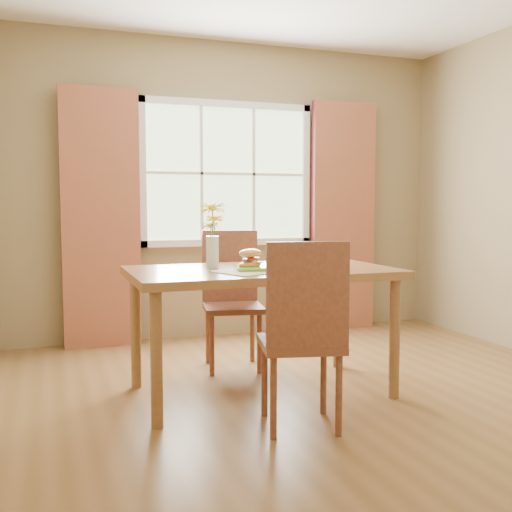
{
  "coord_description": "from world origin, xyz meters",
  "views": [
    {
      "loc": [
        -1.61,
        -3.45,
        1.22
      ],
      "look_at": [
        -0.36,
        0.07,
        0.9
      ],
      "focal_mm": 42.0,
      "sensor_mm": 36.0,
      "label": 1
    }
  ],
  "objects_px": {
    "chair_near": "(304,328)",
    "flower_vase": "(212,229)",
    "chair_far": "(231,292)",
    "water_glass": "(306,261)",
    "dining_table": "(261,281)",
    "croissant_sandwich": "(250,259)"
  },
  "relations": [
    {
      "from": "chair_near",
      "to": "flower_vase",
      "type": "height_order",
      "value": "flower_vase"
    },
    {
      "from": "chair_far",
      "to": "water_glass",
      "type": "xyz_separation_m",
      "value": [
        0.24,
        -0.84,
        0.3
      ]
    },
    {
      "from": "chair_near",
      "to": "chair_far",
      "type": "bearing_deg",
      "value": 101.15
    },
    {
      "from": "dining_table",
      "to": "chair_far",
      "type": "relative_size",
      "value": 1.63
    },
    {
      "from": "dining_table",
      "to": "water_glass",
      "type": "bearing_deg",
      "value": -26.75
    },
    {
      "from": "dining_table",
      "to": "chair_near",
      "type": "relative_size",
      "value": 1.61
    },
    {
      "from": "chair_far",
      "to": "flower_vase",
      "type": "bearing_deg",
      "value": -108.01
    },
    {
      "from": "water_glass",
      "to": "flower_vase",
      "type": "relative_size",
      "value": 0.26
    },
    {
      "from": "dining_table",
      "to": "flower_vase",
      "type": "xyz_separation_m",
      "value": [
        -0.28,
        0.16,
        0.34
      ]
    },
    {
      "from": "croissant_sandwich",
      "to": "water_glass",
      "type": "distance_m",
      "value": 0.37
    },
    {
      "from": "dining_table",
      "to": "flower_vase",
      "type": "height_order",
      "value": "flower_vase"
    },
    {
      "from": "chair_far",
      "to": "flower_vase",
      "type": "height_order",
      "value": "flower_vase"
    },
    {
      "from": "chair_near",
      "to": "water_glass",
      "type": "height_order",
      "value": "chair_near"
    },
    {
      "from": "chair_near",
      "to": "chair_far",
      "type": "height_order",
      "value": "chair_near"
    },
    {
      "from": "chair_far",
      "to": "croissant_sandwich",
      "type": "relative_size",
      "value": 5.46
    },
    {
      "from": "water_glass",
      "to": "croissant_sandwich",
      "type": "bearing_deg",
      "value": 176.75
    },
    {
      "from": "chair_far",
      "to": "croissant_sandwich",
      "type": "distance_m",
      "value": 0.89
    },
    {
      "from": "croissant_sandwich",
      "to": "dining_table",
      "type": "bearing_deg",
      "value": 23.29
    },
    {
      "from": "dining_table",
      "to": "chair_far",
      "type": "bearing_deg",
      "value": 88.62
    },
    {
      "from": "chair_far",
      "to": "flower_vase",
      "type": "distance_m",
      "value": 0.8
    },
    {
      "from": "chair_far",
      "to": "flower_vase",
      "type": "relative_size",
      "value": 2.43
    },
    {
      "from": "chair_near",
      "to": "water_glass",
      "type": "distance_m",
      "value": 0.71
    }
  ]
}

